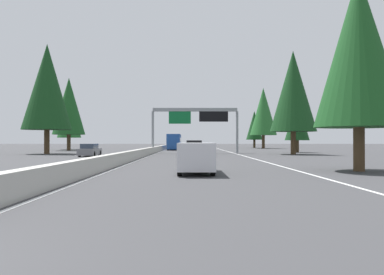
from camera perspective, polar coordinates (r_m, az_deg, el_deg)
The scene contains 18 objects.
ground_plane at distance 65.03m, azimuth -4.85°, elevation -2.09°, with size 320.00×320.00×0.00m, color #38383A.
median_barrier at distance 84.99m, azimuth -4.00°, elevation -1.41°, with size 180.00×0.56×0.90m, color #ADAAA3.
shoulder_stripe_right at distance 75.11m, azimuth 4.55°, elevation -1.87°, with size 160.00×0.16×0.01m, color silver.
shoulder_stripe_median at distance 74.98m, azimuth -4.06°, elevation -1.88°, with size 160.00×0.16×0.01m, color silver.
sign_gantry_overhead at distance 55.27m, azimuth 0.64°, elevation 3.07°, with size 0.50×12.68×6.60m.
minivan_distant_a at distance 21.12m, azimuth 0.56°, elevation -2.83°, with size 5.00×1.95×1.69m.
pickup_near_center at distance 46.15m, azimuth 0.32°, elevation -1.61°, with size 5.60×2.00×1.86m.
bus_near_right at distance 76.44m, azimuth -2.68°, elevation -0.57°, with size 11.50×2.55×3.10m.
sedan_far_left at distance 115.21m, azimuth -0.16°, elevation -1.06°, with size 4.40×1.80×1.47m.
oncoming_near at distance 45.72m, azimuth -15.13°, elevation -1.89°, with size 4.40×1.80×1.47m.
conifer_right_foreground at distance 25.18m, azimuth 23.79°, elevation 11.98°, with size 5.23×5.23×11.89m.
conifer_right_near at distance 52.41m, azimuth 14.98°, elevation 6.74°, with size 6.08×6.08×13.81m.
conifer_right_mid at distance 61.20m, azimuth 15.53°, elevation 2.71°, with size 3.78×3.78×8.60m.
conifer_right_far at distance 99.01m, azimuth 9.36°, elevation 1.82°, with size 4.20×4.20×9.55m.
conifer_right_distant at distance 91.49m, azimuth 10.68°, elevation 3.86°, with size 6.33×6.33×14.39m.
conifer_left_near at distance 56.28m, azimuth -20.99°, elevation 7.13°, with size 6.69×6.69×15.21m.
conifer_left_mid at distance 74.13m, azimuth -18.05°, elevation 4.49°, with size 5.95×5.95×13.53m.
conifer_left_far at distance 84.17m, azimuth -18.00°, elevation 2.96°, with size 4.96×4.96×11.27m.
Camera 1 is at (-4.81, -5.03, 1.81)m, focal length 35.44 mm.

